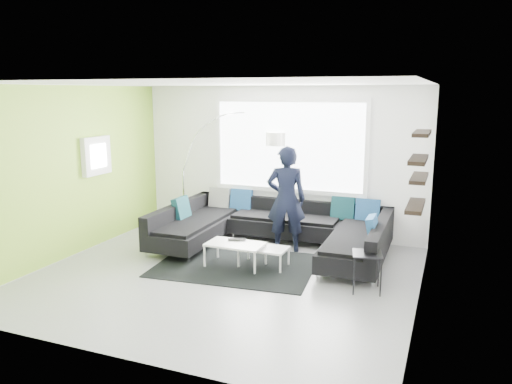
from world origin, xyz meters
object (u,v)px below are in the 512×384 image
(arc_lamp, at_px, (183,171))
(person, at_px, (286,199))
(sectional_sofa, at_px, (273,231))
(laptop, at_px, (237,240))
(coffee_table, at_px, (249,255))
(side_table, at_px, (367,272))

(arc_lamp, xyz_separation_m, person, (2.37, -0.66, -0.25))
(sectional_sofa, height_order, arc_lamp, arc_lamp)
(person, bearing_deg, laptop, 42.55)
(coffee_table, distance_m, laptop, 0.31)
(arc_lamp, distance_m, person, 2.47)
(coffee_table, height_order, laptop, laptop)
(sectional_sofa, relative_size, coffee_table, 3.34)
(laptop, bearing_deg, side_table, -34.21)
(arc_lamp, distance_m, side_table, 4.49)
(person, bearing_deg, side_table, 122.23)
(laptop, bearing_deg, arc_lamp, 114.73)
(coffee_table, xyz_separation_m, person, (0.27, 0.97, 0.72))
(coffee_table, distance_m, arc_lamp, 2.83)
(side_table, xyz_separation_m, laptop, (-2.09, 0.35, 0.12))
(sectional_sofa, xyz_separation_m, side_table, (1.78, -1.16, -0.09))
(sectional_sofa, height_order, laptop, sectional_sofa)
(side_table, bearing_deg, sectional_sofa, 146.92)
(coffee_table, bearing_deg, sectional_sofa, 85.68)
(coffee_table, bearing_deg, arc_lamp, 142.64)
(arc_lamp, bearing_deg, person, -26.18)
(arc_lamp, bearing_deg, side_table, -36.68)
(sectional_sofa, distance_m, laptop, 0.87)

